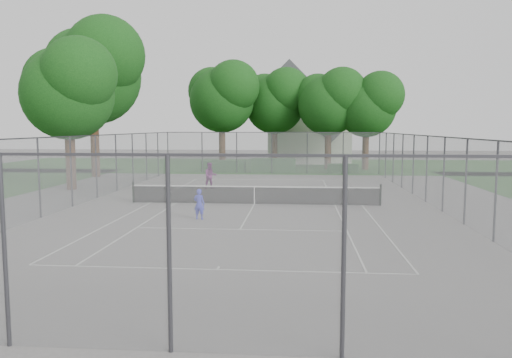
# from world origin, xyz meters

# --- Properties ---
(ground) EXTENTS (120.00, 120.00, 0.00)m
(ground) POSITION_xyz_m (0.00, 0.00, 0.00)
(ground) COLOR slate
(ground) RESTS_ON ground
(grass_far) EXTENTS (60.00, 20.00, 0.00)m
(grass_far) POSITION_xyz_m (0.00, 26.00, 0.00)
(grass_far) COLOR #1A4915
(grass_far) RESTS_ON ground
(court_markings) EXTENTS (11.03, 23.83, 0.01)m
(court_markings) POSITION_xyz_m (0.00, 0.00, 0.01)
(court_markings) COLOR silver
(court_markings) RESTS_ON ground
(tennis_net) EXTENTS (12.87, 0.10, 1.10)m
(tennis_net) POSITION_xyz_m (0.00, 0.00, 0.51)
(tennis_net) COLOR black
(tennis_net) RESTS_ON ground
(perimeter_fence) EXTENTS (18.08, 34.08, 3.52)m
(perimeter_fence) POSITION_xyz_m (0.00, 0.00, 1.81)
(perimeter_fence) COLOR #38383D
(perimeter_fence) RESTS_ON ground
(tree_far_left) EXTENTS (7.08, 6.47, 10.18)m
(tree_far_left) POSITION_xyz_m (-4.99, 22.32, 7.00)
(tree_far_left) COLOR #3C2315
(tree_far_left) RESTS_ON ground
(tree_far_midleft) EXTENTS (6.77, 6.18, 9.73)m
(tree_far_midleft) POSITION_xyz_m (-0.05, 24.66, 6.69)
(tree_far_midleft) COLOR #3C2315
(tree_far_midleft) RESTS_ON ground
(tree_far_midright) EXTENTS (6.54, 5.97, 9.41)m
(tree_far_midright) POSITION_xyz_m (5.12, 22.06, 6.46)
(tree_far_midright) COLOR #3C2315
(tree_far_midright) RESTS_ON ground
(tree_far_right) EXTENTS (6.24, 5.70, 8.97)m
(tree_far_right) POSITION_xyz_m (8.55, 21.56, 6.16)
(tree_far_right) COLOR #3C2315
(tree_far_right) RESTS_ON ground
(tree_side_back) EXTENTS (8.59, 7.84, 12.35)m
(tree_side_back) POSITION_xyz_m (-13.77, 13.05, 8.49)
(tree_side_back) COLOR #3C2315
(tree_side_back) RESTS_ON ground
(tree_side_front) EXTENTS (6.54, 5.97, 9.41)m
(tree_side_front) POSITION_xyz_m (-12.06, 5.04, 6.46)
(tree_side_front) COLOR #3C2315
(tree_side_front) RESTS_ON ground
(hedge_left) EXTENTS (3.93, 1.18, 0.98)m
(hedge_left) POSITION_xyz_m (-4.39, 18.51, 0.49)
(hedge_left) COLOR #184A17
(hedge_left) RESTS_ON ground
(hedge_mid) EXTENTS (3.86, 1.10, 1.21)m
(hedge_mid) POSITION_xyz_m (0.09, 17.95, 0.61)
(hedge_mid) COLOR #184A17
(hedge_mid) RESTS_ON ground
(hedge_right) EXTENTS (2.58, 0.95, 0.77)m
(hedge_right) POSITION_xyz_m (6.09, 18.08, 0.39)
(hedge_right) COLOR #184A17
(hedge_right) RESTS_ON ground
(house) EXTENTS (8.79, 6.81, 10.94)m
(house) POSITION_xyz_m (3.42, 30.51, 4.40)
(house) COLOR silver
(house) RESTS_ON ground
(girl_player) EXTENTS (0.52, 0.38, 1.32)m
(girl_player) POSITION_xyz_m (-2.01, -4.37, 0.66)
(girl_player) COLOR #363ACA
(girl_player) RESTS_ON ground
(woman_player) EXTENTS (1.00, 0.90, 1.70)m
(woman_player) POSITION_xyz_m (-3.36, 6.08, 0.85)
(woman_player) COLOR #6B2364
(woman_player) RESTS_ON ground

